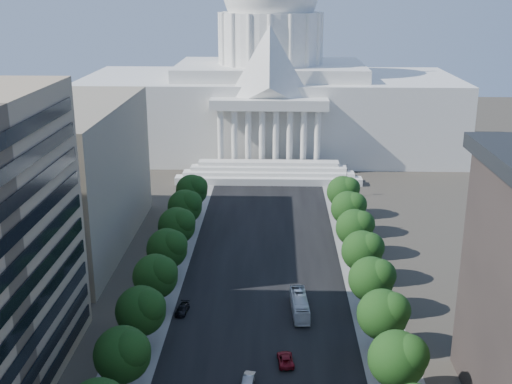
# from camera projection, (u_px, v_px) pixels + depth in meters

# --- Properties ---
(road_asphalt) EXTENTS (30.00, 260.00, 0.01)m
(road_asphalt) POSITION_uv_depth(u_px,v_px,m) (264.00, 267.00, 125.75)
(road_asphalt) COLOR black
(road_asphalt) RESTS_ON ground
(sidewalk_left) EXTENTS (8.00, 260.00, 0.02)m
(sidewalk_left) POSITION_uv_depth(u_px,v_px,m) (168.00, 266.00, 126.32)
(sidewalk_left) COLOR gray
(sidewalk_left) RESTS_ON ground
(sidewalk_right) EXTENTS (8.00, 260.00, 0.02)m
(sidewalk_right) POSITION_uv_depth(u_px,v_px,m) (362.00, 268.00, 125.18)
(sidewalk_right) COLOR gray
(sidewalk_right) RESTS_ON ground
(capitol) EXTENTS (120.00, 56.00, 73.00)m
(capitol) POSITION_uv_depth(u_px,v_px,m) (270.00, 91.00, 210.06)
(capitol) COLOR white
(capitol) RESTS_ON ground
(office_block_left_far) EXTENTS (38.00, 52.00, 30.00)m
(office_block_left_far) POSITION_uv_depth(u_px,v_px,m) (33.00, 177.00, 132.16)
(office_block_left_far) COLOR gray
(office_block_left_far) RESTS_ON ground
(tree_l_d) EXTENTS (7.79, 7.60, 9.97)m
(tree_l_d) POSITION_uv_depth(u_px,v_px,m) (124.00, 353.00, 84.14)
(tree_l_d) COLOR #33261C
(tree_l_d) RESTS_ON ground
(tree_l_e) EXTENTS (7.79, 7.60, 9.97)m
(tree_l_e) POSITION_uv_depth(u_px,v_px,m) (143.00, 310.00, 95.57)
(tree_l_e) COLOR #33261C
(tree_l_e) RESTS_ON ground
(tree_l_f) EXTENTS (7.79, 7.60, 9.97)m
(tree_l_f) POSITION_uv_depth(u_px,v_px,m) (157.00, 275.00, 106.99)
(tree_l_f) COLOR #33261C
(tree_l_f) RESTS_ON ground
(tree_l_g) EXTENTS (7.79, 7.60, 9.97)m
(tree_l_g) POSITION_uv_depth(u_px,v_px,m) (169.00, 248.00, 118.42)
(tree_l_g) COLOR #33261C
(tree_l_g) RESTS_ON ground
(tree_l_h) EXTENTS (7.79, 7.60, 9.97)m
(tree_l_h) POSITION_uv_depth(u_px,v_px,m) (178.00, 225.00, 129.85)
(tree_l_h) COLOR #33261C
(tree_l_h) RESTS_ON ground
(tree_l_i) EXTENTS (7.79, 7.60, 9.97)m
(tree_l_i) POSITION_uv_depth(u_px,v_px,m) (186.00, 206.00, 141.28)
(tree_l_i) COLOR #33261C
(tree_l_i) RESTS_ON ground
(tree_l_j) EXTENTS (7.79, 7.60, 9.97)m
(tree_l_j) POSITION_uv_depth(u_px,v_px,m) (193.00, 189.00, 152.71)
(tree_l_j) COLOR #33261C
(tree_l_j) RESTS_ON ground
(tree_r_d) EXTENTS (7.79, 7.60, 9.97)m
(tree_r_d) POSITION_uv_depth(u_px,v_px,m) (400.00, 358.00, 83.06)
(tree_r_d) COLOR #33261C
(tree_r_d) RESTS_ON ground
(tree_r_e) EXTENTS (7.79, 7.60, 9.97)m
(tree_r_e) POSITION_uv_depth(u_px,v_px,m) (385.00, 313.00, 94.49)
(tree_r_e) COLOR #33261C
(tree_r_e) RESTS_ON ground
(tree_r_f) EXTENTS (7.79, 7.60, 9.97)m
(tree_r_f) POSITION_uv_depth(u_px,v_px,m) (373.00, 278.00, 105.92)
(tree_r_f) COLOR #33261C
(tree_r_f) RESTS_ON ground
(tree_r_g) EXTENTS (7.79, 7.60, 9.97)m
(tree_r_g) POSITION_uv_depth(u_px,v_px,m) (364.00, 250.00, 117.35)
(tree_r_g) COLOR #33261C
(tree_r_g) RESTS_ON ground
(tree_r_h) EXTENTS (7.79, 7.60, 9.97)m
(tree_r_h) POSITION_uv_depth(u_px,v_px,m) (356.00, 227.00, 128.78)
(tree_r_h) COLOR #33261C
(tree_r_h) RESTS_ON ground
(tree_r_i) EXTENTS (7.79, 7.60, 9.97)m
(tree_r_i) POSITION_uv_depth(u_px,v_px,m) (350.00, 207.00, 140.20)
(tree_r_i) COLOR #33261C
(tree_r_i) RESTS_ON ground
(tree_r_j) EXTENTS (7.79, 7.60, 9.97)m
(tree_r_j) POSITION_uv_depth(u_px,v_px,m) (344.00, 191.00, 151.63)
(tree_r_j) COLOR #33261C
(tree_r_j) RESTS_ON ground
(streetlight_c) EXTENTS (2.61, 0.44, 9.00)m
(streetlight_c) POSITION_uv_depth(u_px,v_px,m) (395.00, 317.00, 94.82)
(streetlight_c) COLOR gray
(streetlight_c) RESTS_ON ground
(streetlight_d) EXTENTS (2.61, 0.44, 9.00)m
(streetlight_d) POSITION_uv_depth(u_px,v_px,m) (371.00, 251.00, 118.63)
(streetlight_d) COLOR gray
(streetlight_d) RESTS_ON ground
(streetlight_e) EXTENTS (2.61, 0.44, 9.00)m
(streetlight_e) POSITION_uv_depth(u_px,v_px,m) (356.00, 207.00, 142.44)
(streetlight_e) COLOR gray
(streetlight_e) RESTS_ON ground
(streetlight_f) EXTENTS (2.61, 0.44, 9.00)m
(streetlight_f) POSITION_uv_depth(u_px,v_px,m) (344.00, 176.00, 166.25)
(streetlight_f) COLOR gray
(streetlight_f) RESTS_ON ground
(car_silver) EXTENTS (2.06, 4.43, 1.41)m
(car_silver) POSITION_uv_depth(u_px,v_px,m) (248.00, 381.00, 87.92)
(car_silver) COLOR #96989D
(car_silver) RESTS_ON ground
(car_red) EXTENTS (2.68, 4.99, 1.33)m
(car_red) POSITION_uv_depth(u_px,v_px,m) (285.00, 359.00, 93.24)
(car_red) COLOR maroon
(car_red) RESTS_ON ground
(car_dark_b) EXTENTS (2.30, 4.59, 1.28)m
(car_dark_b) POSITION_uv_depth(u_px,v_px,m) (182.00, 309.00, 107.81)
(car_dark_b) COLOR black
(car_dark_b) RESTS_ON ground
(city_bus) EXTENTS (3.15, 10.83, 2.98)m
(city_bus) POSITION_uv_depth(u_px,v_px,m) (300.00, 305.00, 107.55)
(city_bus) COLOR white
(city_bus) RESTS_ON ground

